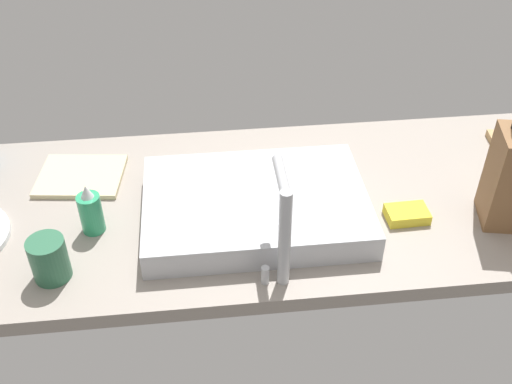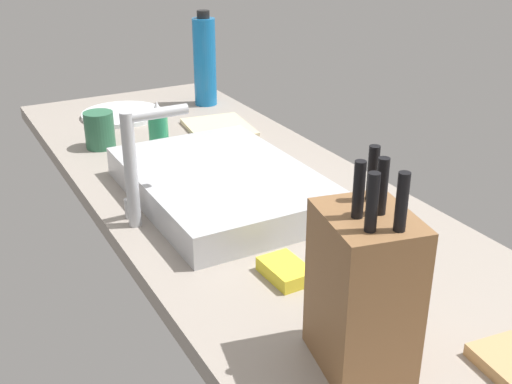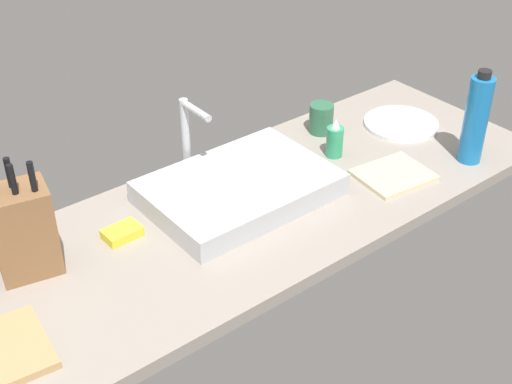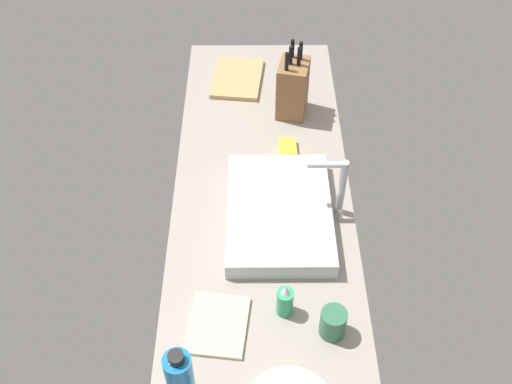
% 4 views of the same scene
% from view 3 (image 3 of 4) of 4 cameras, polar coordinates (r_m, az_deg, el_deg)
% --- Properties ---
extents(countertop_slab, '(1.88, 0.60, 0.04)m').
position_cam_3_polar(countertop_slab, '(1.82, -2.06, -2.41)').
color(countertop_slab, gray).
rests_on(countertop_slab, ground).
extents(sink_basin, '(0.48, 0.33, 0.06)m').
position_cam_3_polar(sink_basin, '(1.86, -1.34, 0.32)').
color(sink_basin, '#B7BABF').
rests_on(sink_basin, countertop_slab).
extents(faucet, '(0.06, 0.13, 0.22)m').
position_cam_3_polar(faucet, '(1.92, -5.41, 4.84)').
color(faucet, '#B7BABF').
rests_on(faucet, countertop_slab).
extents(knife_block, '(0.15, 0.13, 0.29)m').
position_cam_3_polar(knife_block, '(1.66, -18.16, -2.90)').
color(knife_block, brown).
rests_on(knife_block, countertop_slab).
extents(soap_bottle, '(0.05, 0.05, 0.12)m').
position_cam_3_polar(soap_bottle, '(2.05, 6.32, 4.14)').
color(soap_bottle, '#2D9966').
rests_on(soap_bottle, countertop_slab).
extents(water_bottle, '(0.07, 0.07, 0.28)m').
position_cam_3_polar(water_bottle, '(2.07, 17.20, 5.59)').
color(water_bottle, '#1970B7').
rests_on(water_bottle, countertop_slab).
extents(dinner_plate, '(0.23, 0.23, 0.01)m').
position_cam_3_polar(dinner_plate, '(2.26, 11.53, 5.39)').
color(dinner_plate, white).
rests_on(dinner_plate, countertop_slab).
extents(dish_towel, '(0.21, 0.18, 0.01)m').
position_cam_3_polar(dish_towel, '(1.99, 10.95, 1.35)').
color(dish_towel, beige).
rests_on(dish_towel, countertop_slab).
extents(coffee_mug, '(0.07, 0.07, 0.09)m').
position_cam_3_polar(coffee_mug, '(2.17, 5.24, 5.89)').
color(coffee_mug, '#2D6647').
rests_on(coffee_mug, countertop_slab).
extents(dish_sponge, '(0.09, 0.06, 0.02)m').
position_cam_3_polar(dish_sponge, '(1.76, -10.67, -3.23)').
color(dish_sponge, yellow).
rests_on(dish_sponge, countertop_slab).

